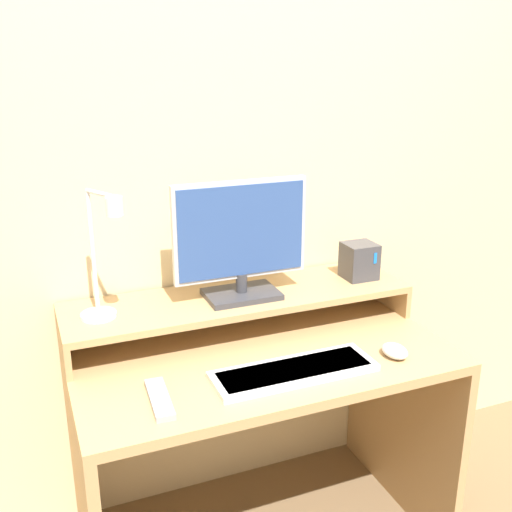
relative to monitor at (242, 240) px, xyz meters
name	(u,v)px	position (x,y,z in m)	size (l,w,h in m)	color
wall_back	(218,150)	(0.00, 0.20, 0.25)	(6.00, 0.05, 2.50)	beige
desk	(260,410)	(0.00, -0.15, -0.51)	(1.11, 0.64, 0.70)	tan
monitor_shelf	(239,300)	(0.00, 0.02, -0.20)	(1.11, 0.30, 0.11)	tan
monitor	(242,240)	(0.00, 0.00, 0.00)	(0.43, 0.15, 0.37)	#38383D
desk_lamp	(103,263)	(-0.42, -0.03, -0.01)	(0.13, 0.18, 0.38)	silver
router_dock	(359,261)	(0.43, 0.01, -0.13)	(0.11, 0.10, 0.12)	#3D3D42
keyboard	(294,371)	(0.03, -0.32, -0.29)	(0.46, 0.15, 0.02)	white
mouse	(395,351)	(0.35, -0.34, -0.28)	(0.07, 0.09, 0.04)	silver
remote_control	(160,399)	(-0.35, -0.32, -0.29)	(0.06, 0.19, 0.02)	#99999E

